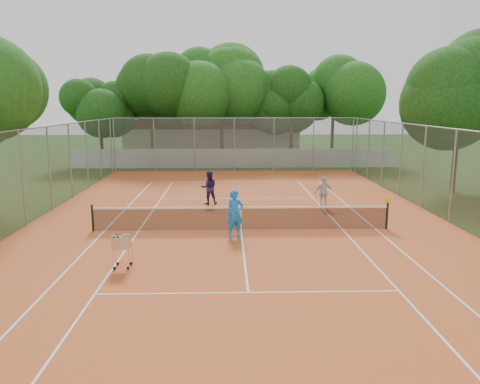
{
  "coord_description": "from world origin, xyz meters",
  "views": [
    {
      "loc": [
        -0.55,
        -18.28,
        5.04
      ],
      "look_at": [
        0.0,
        1.5,
        1.3
      ],
      "focal_mm": 35.0,
      "sensor_mm": 36.0,
      "label": 1
    }
  ],
  "objects_px": {
    "tennis_net": "(241,218)",
    "player_far_right": "(324,192)",
    "player_near": "(235,214)",
    "ball_hopper": "(122,250)",
    "clubhouse": "(212,133)",
    "player_far_left": "(209,188)"
  },
  "relations": [
    {
      "from": "player_far_left",
      "to": "clubhouse",
      "type": "bearing_deg",
      "value": -97.12
    },
    {
      "from": "player_near",
      "to": "ball_hopper",
      "type": "relative_size",
      "value": 1.64
    },
    {
      "from": "tennis_net",
      "to": "player_far_right",
      "type": "bearing_deg",
      "value": 43.34
    },
    {
      "from": "player_near",
      "to": "player_far_left",
      "type": "distance_m",
      "value": 6.21
    },
    {
      "from": "player_far_right",
      "to": "ball_hopper",
      "type": "bearing_deg",
      "value": 33.11
    },
    {
      "from": "player_near",
      "to": "ball_hopper",
      "type": "distance_m",
      "value": 4.85
    },
    {
      "from": "clubhouse",
      "to": "player_far_left",
      "type": "bearing_deg",
      "value": -88.74
    },
    {
      "from": "ball_hopper",
      "to": "tennis_net",
      "type": "bearing_deg",
      "value": 34.76
    },
    {
      "from": "player_far_left",
      "to": "tennis_net",
      "type": "bearing_deg",
      "value": 97.9
    },
    {
      "from": "tennis_net",
      "to": "ball_hopper",
      "type": "distance_m",
      "value": 5.77
    },
    {
      "from": "clubhouse",
      "to": "player_far_right",
      "type": "relative_size",
      "value": 10.42
    },
    {
      "from": "tennis_net",
      "to": "clubhouse",
      "type": "bearing_deg",
      "value": 93.95
    },
    {
      "from": "player_far_right",
      "to": "ball_hopper",
      "type": "distance_m",
      "value": 11.46
    },
    {
      "from": "player_far_right",
      "to": "ball_hopper",
      "type": "height_order",
      "value": "player_far_right"
    },
    {
      "from": "tennis_net",
      "to": "clubhouse",
      "type": "xyz_separation_m",
      "value": [
        -2.0,
        29.0,
        1.69
      ]
    },
    {
      "from": "clubhouse",
      "to": "player_far_right",
      "type": "xyz_separation_m",
      "value": [
        6.14,
        -25.09,
        -1.39
      ]
    },
    {
      "from": "player_far_left",
      "to": "ball_hopper",
      "type": "relative_size",
      "value": 1.5
    },
    {
      "from": "player_near",
      "to": "player_far_right",
      "type": "bearing_deg",
      "value": 28.74
    },
    {
      "from": "player_near",
      "to": "player_far_right",
      "type": "xyz_separation_m",
      "value": [
        4.41,
        4.96,
        -0.13
      ]
    },
    {
      "from": "clubhouse",
      "to": "ball_hopper",
      "type": "relative_size",
      "value": 14.59
    },
    {
      "from": "tennis_net",
      "to": "ball_hopper",
      "type": "bearing_deg",
      "value": -131.37
    },
    {
      "from": "player_near",
      "to": "tennis_net",
      "type": "bearing_deg",
      "value": 56.2
    }
  ]
}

